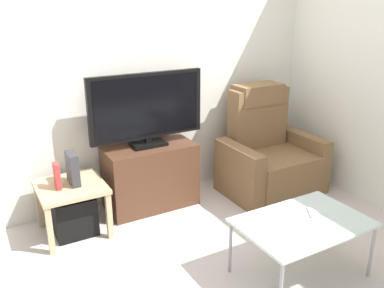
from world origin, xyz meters
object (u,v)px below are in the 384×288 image
object	(u,v)px
tv_stand	(151,176)
subwoofer_box	(73,214)
cell_phone	(314,213)
recliner_armchair	(268,155)
book_upright	(57,176)
coffee_table	(303,225)
side_table	(71,192)
game_console	(73,169)
television	(147,108)

from	to	relation	value
tv_stand	subwoofer_box	bearing A→B (deg)	-171.46
tv_stand	cell_phone	size ratio (longest dim) A/B	5.65
recliner_armchair	book_upright	world-z (taller)	recliner_armchair
tv_stand	subwoofer_box	xyz separation A→B (m)	(-0.77, -0.12, -0.14)
recliner_armchair	subwoofer_box	bearing A→B (deg)	167.53
cell_phone	coffee_table	bearing A→B (deg)	-128.13
recliner_armchair	side_table	size ratio (longest dim) A/B	2.00
coffee_table	recliner_armchair	bearing A→B (deg)	59.98
recliner_armchair	coffee_table	xyz separation A→B (m)	(-0.72, -1.25, 0.04)
recliner_armchair	subwoofer_box	size ratio (longest dim) A/B	3.19
subwoofer_box	game_console	world-z (taller)	game_console
television	recliner_armchair	distance (m)	1.38
side_table	coffee_table	xyz separation A→B (m)	(1.27, -1.39, 0.03)
recliner_armchair	side_table	xyz separation A→B (m)	(-1.99, 0.13, 0.00)
coffee_table	cell_phone	bearing A→B (deg)	18.22
coffee_table	tv_stand	bearing A→B (deg)	108.19
television	side_table	world-z (taller)	television
side_table	television	bearing A→B (deg)	9.87
recliner_armchair	book_upright	xyz separation A→B (m)	(-2.09, 0.11, 0.18)
side_table	cell_phone	xyz separation A→B (m)	(1.41, -1.34, 0.07)
side_table	coffee_table	size ratio (longest dim) A/B	0.60
recliner_armchair	game_console	distance (m)	1.97
television	side_table	distance (m)	0.99
tv_stand	book_upright	size ratio (longest dim) A/B	3.88
television	subwoofer_box	distance (m)	1.12
television	game_console	size ratio (longest dim) A/B	4.01
side_table	coffee_table	distance (m)	1.88
subwoofer_box	game_console	bearing A→B (deg)	15.95
subwoofer_box	book_upright	size ratio (longest dim) A/B	1.55
game_console	side_table	bearing A→B (deg)	-164.05
side_table	coffee_table	bearing A→B (deg)	-47.58
book_upright	side_table	bearing A→B (deg)	11.31
recliner_armchair	subwoofer_box	xyz separation A→B (m)	(-1.99, 0.13, -0.20)
tv_stand	television	size ratio (longest dim) A/B	0.78
book_upright	coffee_table	bearing A→B (deg)	-44.99
book_upright	coffee_table	xyz separation A→B (m)	(1.37, -1.37, -0.14)
tv_stand	recliner_armchair	distance (m)	1.24
tv_stand	coffee_table	size ratio (longest dim) A/B	0.94
television	subwoofer_box	xyz separation A→B (m)	(-0.77, -0.13, -0.80)
side_table	coffee_table	world-z (taller)	side_table
tv_stand	side_table	bearing A→B (deg)	-171.46
tv_stand	subwoofer_box	world-z (taller)	tv_stand
side_table	book_upright	world-z (taller)	book_upright
book_upright	game_console	xyz separation A→B (m)	(0.14, 0.03, 0.03)
subwoofer_box	game_console	xyz separation A→B (m)	(0.04, 0.01, 0.41)
book_upright	cell_phone	world-z (taller)	book_upright
subwoofer_box	coffee_table	world-z (taller)	coffee_table
television	coffee_table	distance (m)	1.70
television	book_upright	size ratio (longest dim) A/B	4.98
game_console	recliner_armchair	bearing A→B (deg)	-4.19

